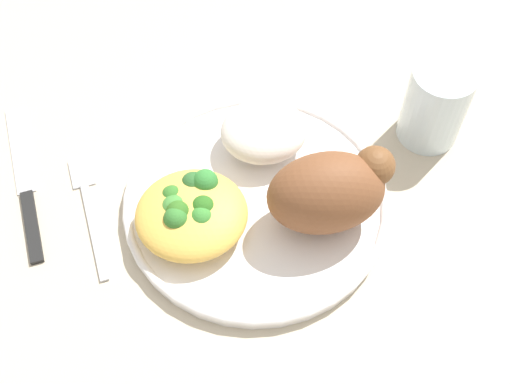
{
  "coord_description": "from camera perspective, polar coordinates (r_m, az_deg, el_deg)",
  "views": [
    {
      "loc": [
        -0.06,
        -0.33,
        0.55
      ],
      "look_at": [
        0.0,
        0.0,
        0.03
      ],
      "focal_mm": 47.01,
      "sensor_mm": 36.0,
      "label": 1
    }
  ],
  "objects": [
    {
      "name": "roasted_chicken",
      "position": [
        0.59,
        6.27,
        0.08
      ],
      "size": [
        0.12,
        0.07,
        0.08
      ],
      "color": "brown",
      "rests_on": "plate"
    },
    {
      "name": "mac_cheese_with_broccoli",
      "position": [
        0.61,
        -5.57,
        -1.69
      ],
      "size": [
        0.1,
        0.1,
        0.04
      ],
      "color": "#EEB94D",
      "rests_on": "plate"
    },
    {
      "name": "knife",
      "position": [
        0.69,
        -18.96,
        -0.08
      ],
      "size": [
        0.04,
        0.19,
        0.01
      ],
      "color": "black",
      "rests_on": "ground_plane"
    },
    {
      "name": "plate",
      "position": [
        0.64,
        -0.0,
        -0.86
      ],
      "size": [
        0.25,
        0.25,
        0.02
      ],
      "color": "white",
      "rests_on": "ground_plane"
    },
    {
      "name": "water_glass",
      "position": [
        0.69,
        15.03,
        7.22
      ],
      "size": [
        0.06,
        0.06,
        0.09
      ],
      "primitive_type": "cylinder",
      "color": "silver",
      "rests_on": "ground_plane"
    },
    {
      "name": "fork",
      "position": [
        0.66,
        -14.01,
        -1.39
      ],
      "size": [
        0.03,
        0.14,
        0.01
      ],
      "color": "#B2B2B7",
      "rests_on": "ground_plane"
    },
    {
      "name": "rice_pile",
      "position": [
        0.65,
        0.67,
        5.2
      ],
      "size": [
        0.08,
        0.08,
        0.04
      ],
      "primitive_type": "ellipsoid",
      "color": "white",
      "rests_on": "plate"
    },
    {
      "name": "ground_plane",
      "position": [
        0.65,
        -0.0,
        -1.26
      ],
      "size": [
        2.0,
        2.0,
        0.0
      ],
      "primitive_type": "plane",
      "color": "#C3B59C"
    }
  ]
}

